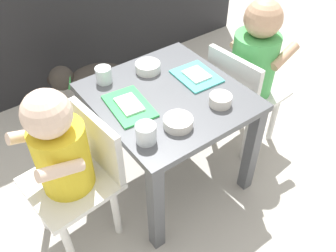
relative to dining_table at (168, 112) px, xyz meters
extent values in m
plane|color=#B2ADA3|center=(0.00, 0.00, -0.37)|extent=(7.00, 7.00, 0.00)
cube|color=#515459|center=(0.00, 0.00, 0.07)|extent=(0.53, 0.55, 0.03)
cube|color=#515459|center=(-0.23, -0.25, -0.16)|extent=(0.04, 0.04, 0.43)
cube|color=#515459|center=(0.23, -0.25, -0.16)|extent=(0.04, 0.04, 0.43)
cube|color=#515459|center=(-0.23, 0.25, -0.16)|extent=(0.04, 0.04, 0.43)
cube|color=#515459|center=(0.23, 0.25, -0.16)|extent=(0.04, 0.04, 0.43)
cube|color=white|center=(-0.43, -0.02, -0.09)|extent=(0.30, 0.30, 0.02)
cube|color=white|center=(-0.31, -0.01, 0.03)|extent=(0.05, 0.27, 0.22)
cylinder|color=yellow|center=(-0.43, -0.02, 0.04)|extent=(0.17, 0.17, 0.24)
sphere|color=beige|center=(-0.44, -0.02, 0.23)|extent=(0.15, 0.15, 0.15)
cylinder|color=white|center=(-0.54, 0.07, -0.23)|extent=(0.03, 0.03, 0.27)
cylinder|color=white|center=(-0.52, -0.13, -0.23)|extent=(0.03, 0.03, 0.27)
cylinder|color=white|center=(-0.34, 0.08, -0.23)|extent=(0.03, 0.03, 0.27)
cylinder|color=white|center=(-0.32, -0.11, -0.23)|extent=(0.03, 0.03, 0.27)
cylinder|color=beige|center=(-0.49, 0.07, 0.10)|extent=(0.15, 0.05, 0.09)
cylinder|color=beige|center=(-0.47, -0.12, 0.10)|extent=(0.15, 0.05, 0.09)
cube|color=white|center=(0.43, -0.02, -0.09)|extent=(0.30, 0.30, 0.02)
cube|color=white|center=(0.31, -0.03, 0.03)|extent=(0.05, 0.27, 0.22)
cylinder|color=#4CB259|center=(0.43, -0.02, 0.06)|extent=(0.19, 0.19, 0.27)
sphere|color=tan|center=(0.44, -0.02, 0.26)|extent=(0.15, 0.15, 0.15)
cylinder|color=white|center=(0.54, -0.11, -0.23)|extent=(0.03, 0.03, 0.27)
cylinder|color=white|center=(0.52, 0.09, -0.23)|extent=(0.03, 0.03, 0.27)
cylinder|color=white|center=(0.34, -0.13, -0.23)|extent=(0.03, 0.03, 0.27)
cylinder|color=white|center=(0.32, 0.07, -0.23)|extent=(0.03, 0.03, 0.27)
cylinder|color=tan|center=(0.49, -0.12, 0.12)|extent=(0.15, 0.05, 0.09)
cylinder|color=tan|center=(0.47, 0.09, 0.12)|extent=(0.15, 0.05, 0.09)
ellipsoid|color=#332D28|center=(-0.02, 0.55, -0.16)|extent=(0.36, 0.29, 0.17)
sphere|color=#332D28|center=(-0.18, 0.62, -0.12)|extent=(0.12, 0.12, 0.12)
sphere|color=black|center=(-0.22, 0.64, -0.12)|extent=(0.05, 0.05, 0.05)
torus|color=green|center=(-0.15, 0.61, -0.13)|extent=(0.07, 0.11, 0.10)
sphere|color=#332D28|center=(0.12, 0.49, -0.13)|extent=(0.05, 0.05, 0.05)
cylinder|color=#332D28|center=(-0.07, 0.64, -0.30)|extent=(0.04, 0.04, 0.14)
cylinder|color=#332D28|center=(-0.12, 0.53, -0.30)|extent=(0.04, 0.04, 0.14)
cylinder|color=#332D28|center=(0.08, 0.57, -0.30)|extent=(0.04, 0.04, 0.14)
cylinder|color=#332D28|center=(0.04, 0.47, -0.30)|extent=(0.04, 0.04, 0.14)
cube|color=green|center=(-0.15, 0.02, 0.09)|extent=(0.15, 0.21, 0.01)
cube|color=white|center=(-0.15, 0.02, 0.10)|extent=(0.08, 0.12, 0.01)
cube|color=#4CC6BC|center=(0.15, 0.02, 0.09)|extent=(0.15, 0.18, 0.01)
cube|color=white|center=(0.15, 0.02, 0.10)|extent=(0.08, 0.10, 0.01)
cylinder|color=white|center=(-0.20, -0.15, 0.12)|extent=(0.07, 0.07, 0.06)
cylinder|color=silver|center=(-0.20, -0.15, 0.10)|extent=(0.06, 0.06, 0.04)
cylinder|color=white|center=(-0.15, 0.21, 0.11)|extent=(0.06, 0.06, 0.06)
cylinder|color=silver|center=(-0.15, 0.21, 0.10)|extent=(0.05, 0.05, 0.03)
cylinder|color=silver|center=(-0.08, -0.16, 0.10)|extent=(0.10, 0.10, 0.03)
cylinder|color=#4C8C33|center=(-0.08, -0.16, 0.11)|extent=(0.08, 0.08, 0.01)
cylinder|color=white|center=(0.03, 0.17, 0.10)|extent=(0.10, 0.10, 0.04)
cylinder|color=gold|center=(0.03, 0.17, 0.12)|extent=(0.08, 0.08, 0.01)
cylinder|color=silver|center=(0.11, -0.16, 0.10)|extent=(0.08, 0.08, 0.04)
cylinder|color=#4C8C33|center=(0.11, -0.16, 0.12)|extent=(0.07, 0.07, 0.01)
camera|label=1|loc=(-0.63, -0.85, 0.89)|focal=38.65mm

